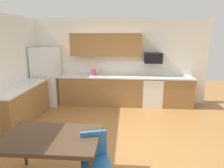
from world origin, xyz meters
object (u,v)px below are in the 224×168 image
at_px(microwave, 153,58).
at_px(kettle, 94,73).
at_px(refrigerator, 47,76).
at_px(dining_table, 51,140).
at_px(oven_range, 152,92).
at_px(chair_near_table, 95,157).

bearing_deg(microwave, kettle, -178.46).
bearing_deg(kettle, microwave, 1.54).
xyz_separation_m(refrigerator, dining_table, (1.47, -3.52, -0.19)).
bearing_deg(refrigerator, dining_table, -67.35).
xyz_separation_m(oven_range, dining_table, (-1.88, -3.60, 0.26)).
relative_size(refrigerator, dining_table, 1.30).
bearing_deg(refrigerator, kettle, 5.00).
xyz_separation_m(refrigerator, microwave, (3.35, 0.18, 0.60)).
bearing_deg(kettle, dining_table, -90.29).
distance_m(refrigerator, chair_near_table, 4.16).
distance_m(dining_table, kettle, 3.66).
xyz_separation_m(refrigerator, kettle, (1.49, 0.13, 0.11)).
height_order(microwave, chair_near_table, microwave).
bearing_deg(dining_table, microwave, 63.07).
height_order(chair_near_table, kettle, kettle).
distance_m(oven_range, microwave, 1.06).
xyz_separation_m(chair_near_table, kettle, (-0.62, 3.69, 0.52)).
relative_size(microwave, dining_table, 0.39).
bearing_deg(oven_range, refrigerator, -178.63).
bearing_deg(chair_near_table, dining_table, 176.01).
height_order(oven_range, chair_near_table, oven_range).
xyz_separation_m(oven_range, chair_near_table, (-1.24, -3.64, 0.05)).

